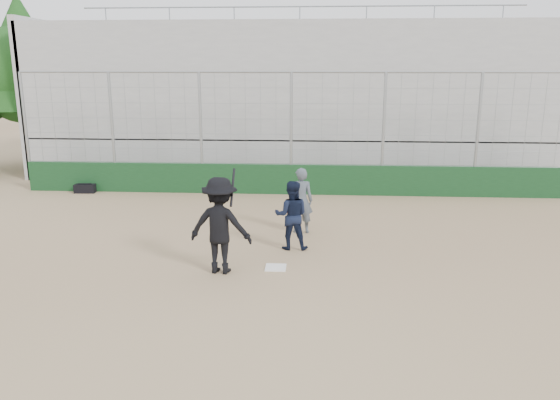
# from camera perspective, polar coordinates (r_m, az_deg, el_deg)

# --- Properties ---
(ground) EXTENTS (90.00, 90.00, 0.00)m
(ground) POSITION_cam_1_polar(r_m,az_deg,el_deg) (11.69, -0.45, -7.12)
(ground) COLOR brown
(ground) RESTS_ON ground
(home_plate) EXTENTS (0.44, 0.44, 0.02)m
(home_plate) POSITION_cam_1_polar(r_m,az_deg,el_deg) (11.69, -0.45, -7.07)
(home_plate) COLOR white
(home_plate) RESTS_ON ground
(backstop) EXTENTS (18.10, 0.25, 4.04)m
(backstop) POSITION_cam_1_polar(r_m,az_deg,el_deg) (18.20, 1.16, 3.61)
(backstop) COLOR #103317
(backstop) RESTS_ON ground
(bleachers) EXTENTS (20.25, 6.70, 6.98)m
(bleachers) POSITION_cam_1_polar(r_m,az_deg,el_deg) (22.89, 1.76, 10.65)
(bleachers) COLOR #979797
(bleachers) RESTS_ON ground
(tree_left) EXTENTS (4.48, 4.48, 7.00)m
(tree_left) POSITION_cam_1_polar(r_m,az_deg,el_deg) (24.87, -25.28, 13.01)
(tree_left) COLOR #3A2715
(tree_left) RESTS_ON ground
(batter_at_plate) EXTENTS (1.39, 0.91, 2.13)m
(batter_at_plate) POSITION_cam_1_polar(r_m,az_deg,el_deg) (11.24, -6.27, -2.65)
(batter_at_plate) COLOR black
(batter_at_plate) RESTS_ON ground
(catcher_crouched) EXTENTS (0.80, 0.63, 1.11)m
(catcher_crouched) POSITION_cam_1_polar(r_m,az_deg,el_deg) (12.70, 1.20, -2.78)
(catcher_crouched) COLOR black
(catcher_crouched) RESTS_ON ground
(umpire) EXTENTS (0.62, 0.41, 1.53)m
(umpire) POSITION_cam_1_polar(r_m,az_deg,el_deg) (13.94, 2.18, -0.38)
(umpire) COLOR #464F59
(umpire) RESTS_ON ground
(equipment_bag) EXTENTS (0.70, 0.34, 0.33)m
(equipment_bag) POSITION_cam_1_polar(r_m,az_deg,el_deg) (19.64, -19.72, 1.14)
(equipment_bag) COLOR black
(equipment_bag) RESTS_ON ground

